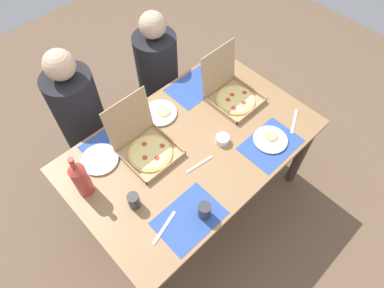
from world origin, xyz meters
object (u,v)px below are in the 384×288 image
(pizza_box_corner_right, at_px, (232,93))
(cup_red, at_px, (204,211))
(pizza_box_center, at_px, (145,146))
(plate_far_left, at_px, (270,139))
(diner_right_seat, at_px, (159,82))
(plate_near_right, at_px, (100,160))
(condiment_bowl, at_px, (222,139))
(plate_middle, at_px, (160,113))
(diner_left_seat, at_px, (85,126))
(soda_bottle, at_px, (81,178))
(cup_clear_left, at_px, (134,201))

(pizza_box_corner_right, height_order, cup_red, pizza_box_corner_right)
(pizza_box_center, xyz_separation_m, plate_far_left, (0.60, -0.47, -0.04))
(plate_far_left, distance_m, diner_right_seat, 1.10)
(plate_near_right, relative_size, condiment_bowl, 2.63)
(cup_red, bearing_deg, pizza_box_corner_right, 32.90)
(cup_red, bearing_deg, plate_near_right, 106.96)
(pizza_box_corner_right, xyz_separation_m, plate_middle, (-0.44, 0.23, -0.04))
(condiment_bowl, bearing_deg, plate_near_right, 146.81)
(plate_near_right, bearing_deg, cup_red, -73.04)
(cup_red, xyz_separation_m, diner_left_seat, (-0.07, 1.13, -0.26))
(plate_middle, xyz_separation_m, diner_right_seat, (0.33, 0.43, -0.25))
(pizza_box_corner_right, distance_m, soda_bottle, 1.11)
(soda_bottle, relative_size, cup_clear_left, 3.15)
(pizza_box_center, height_order, soda_bottle, pizza_box_center)
(condiment_bowl, bearing_deg, pizza_box_center, 144.34)
(plate_middle, xyz_separation_m, plate_near_right, (-0.50, -0.02, -0.00))
(pizza_box_center, xyz_separation_m, soda_bottle, (-0.41, 0.02, 0.08))
(plate_far_left, xyz_separation_m, plate_near_right, (-0.85, 0.61, -0.00))
(plate_far_left, distance_m, soda_bottle, 1.14)
(condiment_bowl, xyz_separation_m, diner_left_seat, (-0.49, 0.87, -0.23))
(plate_middle, relative_size, plate_near_right, 1.00)
(plate_near_right, height_order, diner_left_seat, diner_left_seat)
(plate_middle, height_order, diner_right_seat, diner_right_seat)
(pizza_box_center, distance_m, plate_near_right, 0.28)
(diner_left_seat, bearing_deg, diner_right_seat, -0.00)
(condiment_bowl, height_order, diner_right_seat, diner_right_seat)
(plate_middle, xyz_separation_m, diner_left_seat, (-0.36, 0.43, -0.22))
(cup_clear_left, xyz_separation_m, condiment_bowl, (0.65, -0.04, -0.03))
(pizza_box_corner_right, distance_m, cup_red, 0.87)
(pizza_box_corner_right, height_order, diner_left_seat, diner_left_seat)
(diner_right_seat, bearing_deg, condiment_bowl, -102.90)
(soda_bottle, distance_m, cup_red, 0.68)
(pizza_box_center, relative_size, plate_middle, 1.52)
(plate_middle, bearing_deg, condiment_bowl, -73.17)
(pizza_box_center, relative_size, cup_red, 3.30)
(pizza_box_center, bearing_deg, plate_middle, 32.73)
(plate_near_right, xyz_separation_m, cup_clear_left, (-0.03, -0.37, 0.04))
(cup_red, xyz_separation_m, diner_right_seat, (0.62, 1.13, -0.30))
(plate_far_left, height_order, cup_clear_left, cup_clear_left)
(plate_middle, xyz_separation_m, cup_red, (-0.29, -0.70, 0.04))
(plate_near_right, bearing_deg, diner_right_seat, 28.86)
(condiment_bowl, bearing_deg, diner_left_seat, 119.77)
(plate_far_left, xyz_separation_m, cup_clear_left, (-0.88, 0.24, 0.04))
(pizza_box_corner_right, height_order, plate_middle, pizza_box_corner_right)
(plate_middle, bearing_deg, pizza_box_corner_right, -27.38)
(plate_near_right, xyz_separation_m, diner_left_seat, (0.13, 0.46, -0.21))
(plate_near_right, relative_size, soda_bottle, 0.69)
(pizza_box_corner_right, relative_size, plate_near_right, 1.53)
(soda_bottle, distance_m, diner_left_seat, 0.72)
(pizza_box_corner_right, relative_size, diner_left_seat, 0.28)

